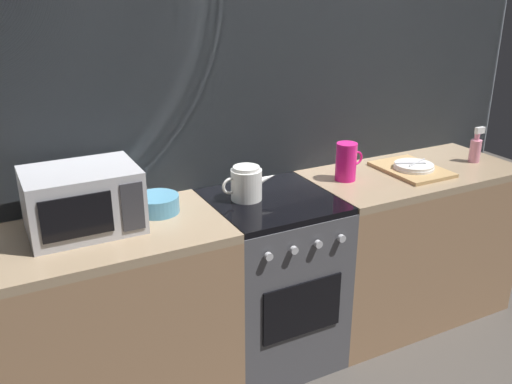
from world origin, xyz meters
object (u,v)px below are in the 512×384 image
(kettle, at_px, (247,183))
(dish_pile, at_px, (412,168))
(spray_bottle, at_px, (476,148))
(microwave, at_px, (82,200))
(mixing_bowl, at_px, (157,204))
(pitcher, at_px, (346,162))
(stove_unit, at_px, (271,280))

(kettle, bearing_deg, dish_pile, -3.14)
(kettle, height_order, spray_bottle, spray_bottle)
(microwave, bearing_deg, mixing_bowl, 6.19)
(microwave, bearing_deg, dish_pile, -2.11)
(dish_pile, height_order, spray_bottle, spray_bottle)
(pitcher, height_order, spray_bottle, spray_bottle)
(stove_unit, relative_size, dish_pile, 2.25)
(microwave, relative_size, pitcher, 2.30)
(stove_unit, distance_m, mixing_bowl, 0.74)
(dish_pile, distance_m, spray_bottle, 0.44)
(pitcher, height_order, dish_pile, pitcher)
(microwave, height_order, dish_pile, microwave)
(mixing_bowl, height_order, spray_bottle, spray_bottle)
(stove_unit, bearing_deg, microwave, 175.91)
(mixing_bowl, distance_m, dish_pile, 1.43)
(dish_pile, bearing_deg, microwave, 177.89)
(microwave, relative_size, dish_pile, 1.15)
(spray_bottle, bearing_deg, dish_pile, 175.46)
(kettle, bearing_deg, microwave, 179.24)
(kettle, distance_m, pitcher, 0.59)
(mixing_bowl, xyz_separation_m, spray_bottle, (1.86, -0.14, 0.04))
(microwave, bearing_deg, spray_bottle, -2.60)
(stove_unit, height_order, mixing_bowl, mixing_bowl)
(pitcher, bearing_deg, dish_pile, -8.44)
(spray_bottle, bearing_deg, kettle, 176.43)
(mixing_bowl, bearing_deg, kettle, -6.07)
(mixing_bowl, bearing_deg, pitcher, -2.27)
(dish_pile, relative_size, spray_bottle, 1.97)
(kettle, relative_size, spray_bottle, 1.40)
(mixing_bowl, distance_m, pitcher, 1.02)
(mixing_bowl, bearing_deg, microwave, -173.81)
(kettle, bearing_deg, stove_unit, -25.05)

